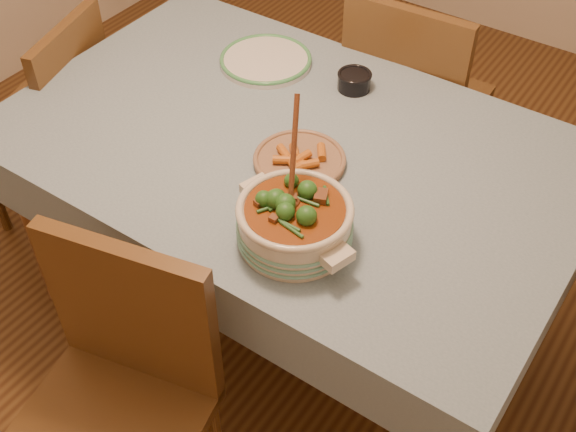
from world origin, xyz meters
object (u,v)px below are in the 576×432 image
(dining_table, at_px, (289,166))
(chair_far, at_px, (410,99))
(white_plate, at_px, (266,60))
(chair_left, at_px, (59,115))
(condiment_bowl, at_px, (354,80))
(stew_casserole, at_px, (295,220))
(fried_plate, at_px, (300,159))
(chair_near, at_px, (120,392))

(dining_table, relative_size, chair_far, 1.77)
(white_plate, height_order, chair_left, chair_left)
(dining_table, distance_m, condiment_bowl, 0.36)
(dining_table, height_order, stew_casserole, stew_casserole)
(dining_table, height_order, chair_left, chair_left)
(dining_table, height_order, chair_far, chair_far)
(stew_casserole, distance_m, condiment_bowl, 0.69)
(dining_table, distance_m, fried_plate, 0.15)
(white_plate, relative_size, chair_near, 0.37)
(chair_left, bearing_deg, dining_table, 78.35)
(dining_table, xyz_separation_m, white_plate, (-0.29, 0.29, 0.11))
(dining_table, bearing_deg, white_plate, 135.14)
(dining_table, xyz_separation_m, fried_plate, (0.08, -0.06, 0.11))
(condiment_bowl, xyz_separation_m, fried_plate, (0.06, -0.40, -0.01))
(dining_table, xyz_separation_m, condiment_bowl, (0.02, 0.33, 0.12))
(fried_plate, distance_m, chair_near, 0.77)
(chair_near, bearing_deg, dining_table, 80.76)
(condiment_bowl, height_order, chair_far, chair_far)
(fried_plate, bearing_deg, dining_table, 140.44)
(chair_far, distance_m, chair_left, 1.27)
(chair_far, relative_size, chair_near, 1.02)
(stew_casserole, height_order, chair_left, stew_casserole)
(fried_plate, relative_size, chair_left, 0.32)
(condiment_bowl, height_order, chair_left, chair_left)
(condiment_bowl, bearing_deg, chair_left, -157.34)
(chair_far, bearing_deg, chair_near, 86.06)
(chair_near, relative_size, chair_left, 1.07)
(fried_plate, xyz_separation_m, chair_left, (-1.04, -0.01, -0.28))
(white_plate, distance_m, condiment_bowl, 0.31)
(chair_near, bearing_deg, stew_casserole, 56.34)
(chair_left, bearing_deg, condiment_bowl, 96.67)
(stew_casserole, distance_m, fried_plate, 0.30)
(chair_far, bearing_deg, dining_table, 81.19)
(fried_plate, height_order, chair_near, chair_near)
(dining_table, distance_m, chair_near, 0.81)
(chair_far, height_order, chair_near, chair_far)
(fried_plate, height_order, chair_left, chair_left)
(dining_table, distance_m, stew_casserole, 0.42)
(stew_casserole, xyz_separation_m, chair_near, (-0.19, -0.48, -0.30))
(dining_table, relative_size, stew_casserole, 4.63)
(stew_casserole, height_order, white_plate, stew_casserole)
(condiment_bowl, relative_size, chair_far, 0.14)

